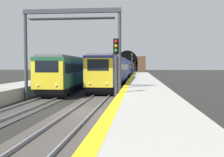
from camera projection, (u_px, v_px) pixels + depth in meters
ground_plane at (83, 113)px, 16.60m from camera, size 320.00×320.00×0.00m
platform_right at (148, 105)px, 16.18m from camera, size 112.00×3.86×1.07m
platform_right_edge_strip at (120, 96)px, 16.32m from camera, size 112.00×0.50×0.01m
track_main_line at (83, 112)px, 16.59m from camera, size 160.00×3.15×0.21m
track_adjacent_line at (17, 111)px, 17.02m from camera, size 160.00×2.71×0.21m
train_main_approaching at (125, 68)px, 65.44m from camera, size 83.21×3.31×4.05m
train_adjacent_platform at (98, 69)px, 50.86m from camera, size 58.20×3.14×4.76m
railway_signal_near at (116, 66)px, 18.04m from camera, size 0.39×0.38×4.74m
railway_signal_mid at (132, 63)px, 62.10m from camera, size 0.39×0.38×5.95m
railway_signal_far at (135, 65)px, 118.11m from camera, size 0.39×0.38×4.81m
overhead_signal_gantry at (72, 33)px, 22.19m from camera, size 0.70×8.27×7.61m
tunnel_portal at (127, 64)px, 132.82m from camera, size 3.09×18.11×10.29m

